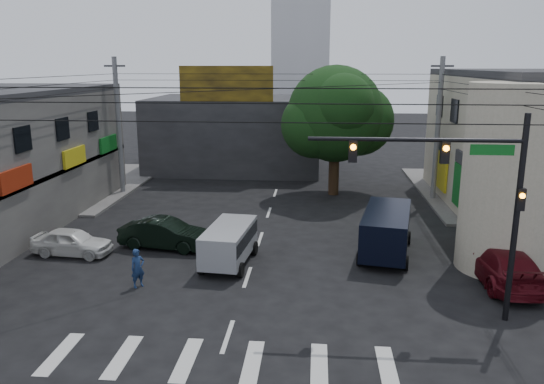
# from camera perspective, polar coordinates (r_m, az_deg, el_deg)

# --- Properties ---
(ground) EXTENTS (160.00, 160.00, 0.00)m
(ground) POSITION_cam_1_polar(r_m,az_deg,el_deg) (20.76, -3.40, -11.27)
(ground) COLOR black
(ground) RESTS_ON ground
(sidewalk_far_left) EXTENTS (16.00, 16.00, 0.15)m
(sidewalk_far_left) POSITION_cam_1_polar(r_m,az_deg,el_deg) (42.99, -24.20, 0.79)
(sidewalk_far_left) COLOR #514F4C
(sidewalk_far_left) RESTS_ON ground
(sidewalk_far_right) EXTENTS (16.00, 16.00, 0.15)m
(sidewalk_far_right) POSITION_cam_1_polar(r_m,az_deg,el_deg) (40.59, 26.72, -0.17)
(sidewalk_far_right) COLOR #514F4C
(sidewalk_far_right) RESTS_ON ground
(corner_column) EXTENTS (4.00, 4.00, 8.00)m
(corner_column) POSITION_cam_1_polar(r_m,az_deg,el_deg) (24.53, 24.30, 1.29)
(corner_column) COLOR #9F977E
(corner_column) RESTS_ON ground
(building_far) EXTENTS (14.00, 10.00, 6.00)m
(building_far) POSITION_cam_1_polar(r_m,az_deg,el_deg) (45.50, -3.80, 6.35)
(building_far) COLOR #232326
(building_far) RESTS_ON ground
(billboard) EXTENTS (7.00, 0.30, 2.60)m
(billboard) POSITION_cam_1_polar(r_m,az_deg,el_deg) (40.33, -4.95, 11.54)
(billboard) COLOR olive
(billboard) RESTS_ON building_far
(street_tree) EXTENTS (6.40, 6.40, 8.70)m
(street_tree) POSITION_cam_1_polar(r_m,az_deg,el_deg) (35.80, 6.84, 8.30)
(street_tree) COLOR black
(street_tree) RESTS_ON ground
(traffic_gantry) EXTENTS (7.10, 0.35, 7.20)m
(traffic_gantry) POSITION_cam_1_polar(r_m,az_deg,el_deg) (18.74, 20.32, 0.76)
(traffic_gantry) COLOR black
(traffic_gantry) RESTS_ON ground
(utility_pole_far_left) EXTENTS (0.32, 0.32, 9.20)m
(utility_pole_far_left) POSITION_cam_1_polar(r_m,az_deg,el_deg) (37.32, -16.16, 6.73)
(utility_pole_far_left) COLOR #59595B
(utility_pole_far_left) RESTS_ON ground
(utility_pole_far_right) EXTENTS (0.32, 0.32, 9.20)m
(utility_pole_far_right) POSITION_cam_1_polar(r_m,az_deg,el_deg) (35.71, 17.39, 6.36)
(utility_pole_far_right) COLOR #59595B
(utility_pole_far_right) RESTS_ON ground
(dark_sedan) EXTENTS (2.92, 4.87, 1.45)m
(dark_sedan) POSITION_cam_1_polar(r_m,az_deg,el_deg) (26.24, -11.41, -4.42)
(dark_sedan) COLOR black
(dark_sedan) RESTS_ON ground
(white_compact) EXTENTS (2.20, 4.02, 1.27)m
(white_compact) POSITION_cam_1_polar(r_m,az_deg,el_deg) (26.56, -20.71, -5.03)
(white_compact) COLOR silver
(white_compact) RESTS_ON ground
(maroon_sedan) EXTENTS (2.48, 5.38, 1.52)m
(maroon_sedan) POSITION_cam_1_polar(r_m,az_deg,el_deg) (23.70, 23.59, -7.21)
(maroon_sedan) COLOR #500B13
(maroon_sedan) RESTS_ON ground
(silver_minivan) EXTENTS (4.39, 2.49, 1.74)m
(silver_minivan) POSITION_cam_1_polar(r_m,az_deg,el_deg) (23.74, -4.64, -5.75)
(silver_minivan) COLOR #A4A6AC
(silver_minivan) RESTS_ON ground
(navy_van) EXTENTS (6.00, 3.94, 2.10)m
(navy_van) POSITION_cam_1_polar(r_m,az_deg,el_deg) (25.39, 12.18, -4.29)
(navy_van) COLOR black
(navy_van) RESTS_ON ground
(traffic_officer) EXTENTS (0.96, 0.96, 1.59)m
(traffic_officer) POSITION_cam_1_polar(r_m,az_deg,el_deg) (22.00, -14.24, -7.95)
(traffic_officer) COLOR navy
(traffic_officer) RESTS_ON ground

